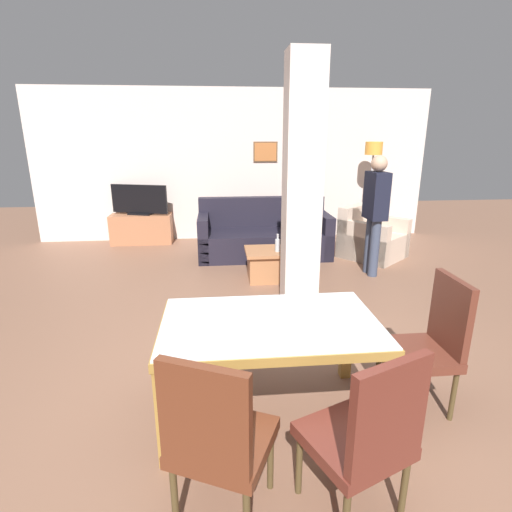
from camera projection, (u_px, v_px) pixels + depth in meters
name	position (u px, v px, depth m)	size (l,w,h in m)	color
ground_plane	(269.00, 413.00, 2.85)	(18.00, 18.00, 0.00)	brown
back_wall	(235.00, 166.00, 7.33)	(7.20, 0.09, 2.70)	beige
divider_pillar	(302.00, 189.00, 4.20)	(0.38, 0.35, 2.70)	beige
dining_table	(270.00, 342.00, 2.69)	(1.45, 0.89, 0.72)	olive
dining_chair_near_right	(366.00, 434.00, 1.92)	(0.60, 0.60, 0.98)	maroon
dining_chair_near_left	(217.00, 436.00, 1.91)	(0.61, 0.61, 0.98)	#5E2D1A
dining_chair_head_right	(430.00, 340.00, 2.80)	(0.46, 0.46, 0.98)	#592A1E
sofa	(264.00, 237.00, 6.50)	(2.09, 0.91, 0.91)	black
armchair	(371.00, 240.00, 6.41)	(1.19, 1.19, 0.81)	beige
coffee_table	(267.00, 264.00, 5.44)	(0.58, 0.58, 0.41)	#A56A42
bottle	(278.00, 245.00, 5.28)	(0.07, 0.07, 0.24)	#B2B7BC
tv_stand	(142.00, 229.00, 7.23)	(1.07, 0.40, 0.53)	#AC6B47
tv_screen	(139.00, 200.00, 7.07)	(1.01, 0.36, 0.53)	black
floor_lamp	(373.00, 159.00, 7.01)	(0.30, 0.30, 1.78)	#B7B7BC
standing_person	(375.00, 208.00, 5.42)	(0.24, 0.39, 1.65)	#394157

